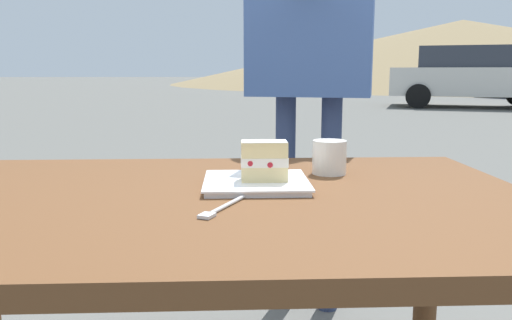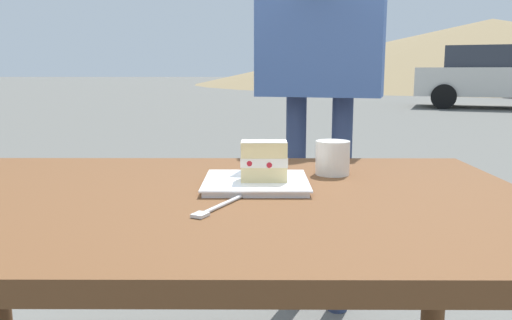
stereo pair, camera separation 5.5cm
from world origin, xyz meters
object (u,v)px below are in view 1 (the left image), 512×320
at_px(patio_table, 200,233).
at_px(dessert_plate, 256,183).
at_px(diner_person, 310,22).
at_px(parked_car_near, 469,76).
at_px(coffee_cup, 329,157).
at_px(dessert_fork, 221,208).
at_px(cake_slice, 264,161).

height_order(patio_table, dessert_plate, dessert_plate).
height_order(diner_person, parked_car_near, diner_person).
distance_m(coffee_cup, parked_car_near, 13.47).
distance_m(diner_person, parked_car_near, 12.85).
relative_size(patio_table, dessert_fork, 9.07).
bearing_deg(parked_car_near, diner_person, 62.88).
bearing_deg(coffee_cup, diner_person, -93.62).
height_order(coffee_cup, diner_person, diner_person).
relative_size(patio_table, cake_slice, 13.85).
xyz_separation_m(diner_person, parked_car_near, (-5.86, -11.43, -0.31)).
relative_size(dessert_plate, dessert_fork, 1.48).
relative_size(coffee_cup, parked_car_near, 0.02).
relative_size(patio_table, dessert_plate, 6.13).
bearing_deg(cake_slice, dessert_fork, 64.12).
bearing_deg(diner_person, parked_car_near, -117.12).
bearing_deg(cake_slice, parked_car_near, -116.36).
relative_size(dessert_plate, cake_slice, 2.26).
height_order(cake_slice, dessert_fork, cake_slice).
distance_m(cake_slice, parked_car_near, 13.68).
height_order(dessert_plate, cake_slice, cake_slice).
height_order(dessert_fork, diner_person, diner_person).
xyz_separation_m(dessert_fork, coffee_cup, (-0.27, -0.34, 0.04)).
bearing_deg(dessert_fork, cake_slice, -115.88).
bearing_deg(dessert_plate, parked_car_near, -116.45).
xyz_separation_m(patio_table, dessert_fork, (-0.05, 0.12, 0.09)).
xyz_separation_m(patio_table, diner_person, (-0.36, -0.89, 0.52)).
bearing_deg(patio_table, dessert_plate, -148.67).
xyz_separation_m(dessert_fork, diner_person, (-0.31, -1.01, 0.43)).
xyz_separation_m(dessert_plate, dessert_fork, (0.07, 0.20, -0.00)).
bearing_deg(dessert_fork, patio_table, -67.94).
bearing_deg(patio_table, parked_car_near, -116.77).
distance_m(cake_slice, coffee_cup, 0.23).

